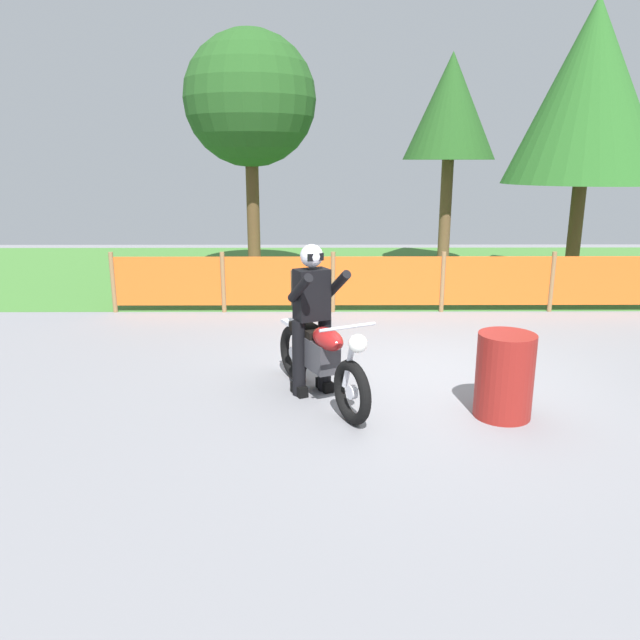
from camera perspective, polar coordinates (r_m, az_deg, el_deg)
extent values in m
cube|color=gray|center=(7.48, 9.22, -5.40)|extent=(24.00, 24.00, 0.02)
cube|color=#427A33|center=(14.46, 4.57, 4.64)|extent=(24.00, 7.95, 0.01)
cylinder|color=olive|center=(10.98, -18.99, 3.38)|extent=(0.08, 0.08, 1.05)
cylinder|color=olive|center=(10.53, -9.15, 3.54)|extent=(0.08, 0.08, 1.05)
cylinder|color=olive|center=(10.41, 1.24, 3.60)|extent=(0.08, 0.08, 1.05)
cylinder|color=olive|center=(10.63, 11.53, 3.54)|extent=(0.08, 0.08, 1.05)
cylinder|color=olive|center=(11.17, 21.10, 3.38)|extent=(0.08, 0.08, 1.05)
cube|color=orange|center=(10.71, -14.18, 3.58)|extent=(1.82, 0.02, 0.85)
cube|color=orange|center=(10.42, -3.99, 3.69)|extent=(1.82, 0.02, 0.85)
cube|color=orange|center=(10.47, 6.44, 3.69)|extent=(1.82, 0.02, 0.85)
cube|color=orange|center=(10.86, 16.44, 3.57)|extent=(1.82, 0.02, 0.85)
cube|color=orange|center=(11.55, 25.49, 3.38)|extent=(1.82, 0.02, 0.85)
cylinder|color=brown|center=(13.47, -6.34, 9.90)|extent=(0.28, 0.28, 2.83)
sphere|color=#23511E|center=(13.48, -6.64, 20.05)|extent=(2.77, 2.77, 2.77)
cylinder|color=brown|center=(15.07, 11.76, 9.72)|extent=(0.28, 0.28, 2.58)
cone|color=#23511E|center=(15.07, 12.28, 19.16)|extent=(2.15, 2.15, 2.38)
cylinder|color=brown|center=(13.82, 22.95, 7.43)|extent=(0.28, 0.28, 2.10)
cone|color=#286023|center=(13.80, 24.19, 19.10)|extent=(3.19, 3.19, 3.55)
torus|color=black|center=(6.03, 3.04, -6.84)|extent=(0.39, 0.64, 0.66)
cylinder|color=silver|center=(6.03, 3.04, -6.84)|extent=(0.12, 0.16, 0.14)
torus|color=black|center=(7.24, -2.52, -3.07)|extent=(0.39, 0.64, 0.66)
cylinder|color=silver|center=(7.24, -2.52, -3.07)|extent=(0.12, 0.16, 0.14)
cube|color=#38383D|center=(6.60, -0.20, -3.15)|extent=(0.49, 0.66, 0.33)
ellipsoid|color=maroon|center=(6.34, 0.74, -1.80)|extent=(0.45, 0.59, 0.23)
cube|color=black|center=(6.77, -1.15, -0.98)|extent=(0.45, 0.62, 0.10)
cube|color=silver|center=(7.13, -2.55, -0.33)|extent=(0.31, 0.40, 0.04)
cylinder|color=silver|center=(5.97, 2.79, -3.99)|extent=(0.16, 0.24, 0.58)
sphere|color=white|center=(5.77, 3.61, -2.24)|extent=(0.25, 0.25, 0.18)
cylinder|color=silver|center=(5.91, 2.64, -0.68)|extent=(0.57, 0.30, 0.03)
cylinder|color=silver|center=(7.01, -0.24, -4.24)|extent=(0.31, 0.54, 0.07)
cylinder|color=black|center=(6.83, 0.44, -3.27)|extent=(0.20, 0.20, 0.86)
cube|color=black|center=(6.95, 0.44, -6.17)|extent=(0.21, 0.28, 0.12)
cylinder|color=black|center=(6.70, -2.01, -3.64)|extent=(0.20, 0.20, 0.86)
cube|color=black|center=(6.82, -1.98, -6.59)|extent=(0.21, 0.28, 0.12)
cube|color=black|center=(6.57, -0.79, 2.43)|extent=(0.43, 0.37, 0.56)
cylinder|color=black|center=(6.49, 1.65, 3.37)|extent=(0.30, 0.48, 0.38)
cylinder|color=black|center=(6.30, -1.90, 3.02)|extent=(0.30, 0.48, 0.38)
sphere|color=silver|center=(6.50, -0.80, 6.10)|extent=(0.33, 0.33, 0.25)
cube|color=black|center=(6.41, -0.42, 5.98)|extent=(0.18, 0.11, 0.08)
cube|color=brown|center=(6.72, -1.42, 3.05)|extent=(0.32, 0.27, 0.40)
cylinder|color=maroon|center=(6.42, 17.06, -5.05)|extent=(0.58, 0.58, 0.88)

